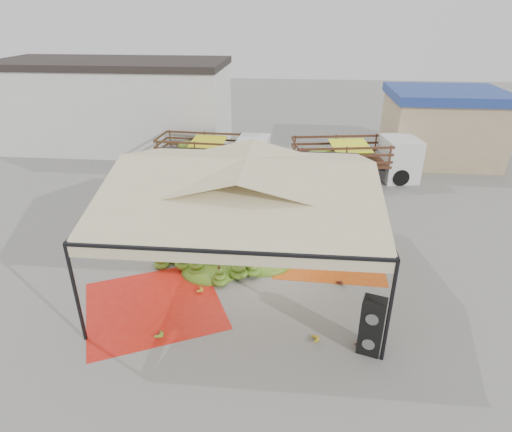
# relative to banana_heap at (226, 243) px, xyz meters

# --- Properties ---
(ground) EXTENTS (90.00, 90.00, 0.00)m
(ground) POSITION_rel_banana_heap_xyz_m (0.81, -0.64, -0.56)
(ground) COLOR slate
(ground) RESTS_ON ground
(canopy_tent) EXTENTS (8.10, 8.10, 4.00)m
(canopy_tent) POSITION_rel_banana_heap_xyz_m (0.81, -0.64, 2.74)
(canopy_tent) COLOR black
(canopy_tent) RESTS_ON ground
(building_white) EXTENTS (14.30, 6.30, 5.40)m
(building_white) POSITION_rel_banana_heap_xyz_m (-9.19, 13.36, 2.15)
(building_white) COLOR silver
(building_white) RESTS_ON ground
(building_tan) EXTENTS (6.30, 5.30, 4.10)m
(building_tan) POSITION_rel_banana_heap_xyz_m (10.81, 12.36, 1.51)
(building_tan) COLOR tan
(building_tan) RESTS_ON ground
(tarp_left) EXTENTS (5.15, 5.06, 0.01)m
(tarp_left) POSITION_rel_banana_heap_xyz_m (-1.78, -3.01, -0.56)
(tarp_left) COLOR red
(tarp_left) RESTS_ON ground
(tarp_right) EXTENTS (3.99, 4.17, 0.01)m
(tarp_right) POSITION_rel_banana_heap_xyz_m (3.74, 0.67, -0.56)
(tarp_right) COLOR #C45E12
(tarp_right) RESTS_ON ground
(banana_heap) EXTENTS (6.60, 6.13, 1.13)m
(banana_heap) POSITION_rel_banana_heap_xyz_m (0.00, 0.00, 0.00)
(banana_heap) COLOR #366F17
(banana_heap) RESTS_ON ground
(hand_yellow_a) EXTENTS (0.56, 0.49, 0.22)m
(hand_yellow_a) POSITION_rel_banana_heap_xyz_m (3.03, -4.15, -0.45)
(hand_yellow_a) COLOR #B49024
(hand_yellow_a) RESTS_ON ground
(hand_yellow_b) EXTENTS (0.47, 0.38, 0.21)m
(hand_yellow_b) POSITION_rel_banana_heap_xyz_m (-0.59, -2.18, -0.46)
(hand_yellow_b) COLOR gold
(hand_yellow_b) RESTS_ON ground
(hand_red_a) EXTENTS (0.53, 0.48, 0.19)m
(hand_red_a) POSITION_rel_banana_heap_xyz_m (4.20, -4.13, -0.47)
(hand_red_a) COLOR #602416
(hand_red_a) RESTS_ON ground
(hand_red_b) EXTENTS (0.52, 0.49, 0.19)m
(hand_red_b) POSITION_rel_banana_heap_xyz_m (3.93, -1.42, -0.47)
(hand_red_b) COLOR #5A1F14
(hand_red_b) RESTS_ON ground
(hand_green) EXTENTS (0.53, 0.46, 0.21)m
(hand_green) POSITION_rel_banana_heap_xyz_m (-1.27, -4.34, -0.46)
(hand_green) COLOR #457A19
(hand_green) RESTS_ON ground
(hanging_bunches) EXTENTS (4.74, 0.24, 0.20)m
(hanging_bunches) POSITION_rel_banana_heap_xyz_m (1.11, -1.69, 2.06)
(hanging_bunches) COLOR #357618
(hanging_bunches) RESTS_ON ground
(speaker_stack) EXTENTS (0.71, 0.66, 1.62)m
(speaker_stack) POSITION_rel_banana_heap_xyz_m (4.51, -4.34, 0.25)
(speaker_stack) COLOR black
(speaker_stack) RESTS_ON ground
(banana_leaves) EXTENTS (0.96, 1.36, 3.70)m
(banana_leaves) POSITION_rel_banana_heap_xyz_m (-0.65, -0.20, -0.56)
(banana_leaves) COLOR #37711E
(banana_leaves) RESTS_ON ground
(vendor) EXTENTS (0.69, 0.50, 1.78)m
(vendor) POSITION_rel_banana_heap_xyz_m (3.08, 4.07, 0.33)
(vendor) COLOR gray
(vendor) RESTS_ON ground
(truck_left) EXTENTS (6.09, 2.41, 2.05)m
(truck_left) POSITION_rel_banana_heap_xyz_m (-1.80, 8.84, 0.70)
(truck_left) COLOR #502D1A
(truck_left) RESTS_ON ground
(truck_right) EXTENTS (6.68, 3.20, 2.20)m
(truck_right) POSITION_rel_banana_heap_xyz_m (5.76, 8.49, 0.79)
(truck_right) COLOR #4D2D19
(truck_right) RESTS_ON ground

